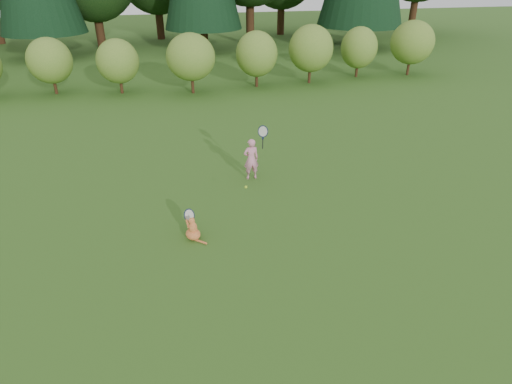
{
  "coord_description": "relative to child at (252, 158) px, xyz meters",
  "views": [
    {
      "loc": [
        -1.76,
        -7.63,
        5.3
      ],
      "look_at": [
        0.2,
        0.8,
        0.7
      ],
      "focal_mm": 30.0,
      "sensor_mm": 36.0,
      "label": 1
    }
  ],
  "objects": [
    {
      "name": "child",
      "position": [
        0.0,
        0.0,
        0.0
      ],
      "size": [
        0.66,
        0.4,
        1.76
      ],
      "rotation": [
        0.0,
        0.0,
        3.22
      ],
      "color": "pink",
      "rests_on": "ground"
    },
    {
      "name": "ground",
      "position": [
        -0.57,
        -2.91,
        -0.62
      ],
      "size": [
        100.0,
        100.0,
        0.0
      ],
      "primitive_type": "plane",
      "color": "#2D5718",
      "rests_on": "ground"
    },
    {
      "name": "tennis_ball",
      "position": [
        -0.53,
        -1.76,
        0.06
      ],
      "size": [
        0.07,
        0.07,
        0.07
      ],
      "color": "#9AD018",
      "rests_on": "ground"
    },
    {
      "name": "shrub_row",
      "position": [
        -0.57,
        10.09,
        0.78
      ],
      "size": [
        28.0,
        3.0,
        2.8
      ],
      "primitive_type": null,
      "color": "#4D7925",
      "rests_on": "ground"
    },
    {
      "name": "cat",
      "position": [
        -1.9,
        -2.61,
        -0.35
      ],
      "size": [
        0.51,
        0.81,
        0.7
      ],
      "rotation": [
        0.0,
        0.0,
        0.36
      ],
      "color": "#B84723",
      "rests_on": "ground"
    }
  ]
}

